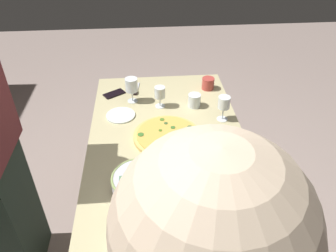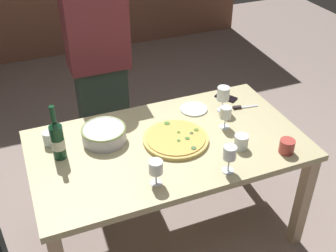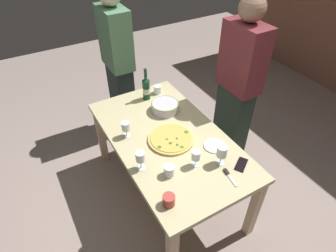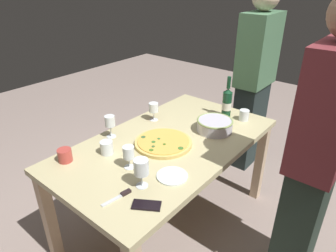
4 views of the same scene
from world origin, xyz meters
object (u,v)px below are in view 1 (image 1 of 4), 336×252
wine_bottle (155,219)px  wine_glass_by_bottle (132,86)px  side_plate (121,115)px  wine_glass_far_right (224,104)px  dining_table (168,155)px  cup_spare (120,241)px  pizza (168,136)px  serving_bowl (139,182)px  wine_glass_near_pizza (160,93)px  cup_ceramic (194,100)px  wine_glass_far_left (230,148)px  cup_amber (208,83)px  cell_phone (114,94)px  pizza_knife (136,90)px

wine_bottle → wine_glass_by_bottle: bearing=5.2°
side_plate → wine_glass_far_right: bearing=-98.1°
dining_table → cup_spare: cup_spare is taller
pizza → serving_bowl: 0.42m
pizza → wine_bottle: 0.68m
wine_glass_near_pizza → side_plate: size_ratio=0.79×
cup_ceramic → wine_glass_far_left: bearing=-170.0°
cup_amber → cell_phone: (-0.03, 0.66, -0.04)m
wine_bottle → pizza_knife: wine_bottle is taller
wine_glass_far_left → cup_amber: wine_glass_far_left is taller
pizza → cup_spare: cup_spare is taller
cup_amber → cup_ceramic: 0.26m
side_plate → cell_phone: bearing=11.2°
dining_table → cup_ceramic: size_ratio=18.43×
pizza → wine_glass_by_bottle: wine_glass_by_bottle is taller
serving_bowl → wine_glass_far_right: 0.75m
wine_glass_near_pizza → pizza_knife: wine_glass_near_pizza is taller
wine_glass_far_right → cup_amber: wine_glass_far_right is taller
pizza → cup_spare: size_ratio=4.64×
wine_glass_near_pizza → cell_phone: bearing=59.9°
dining_table → wine_glass_far_right: 0.46m
wine_bottle → cup_ceramic: size_ratio=3.84×
wine_glass_near_pizza → dining_table: bearing=-177.1°
wine_glass_far_right → wine_glass_by_bottle: bearing=64.9°
wine_glass_far_right → wine_bottle: bearing=150.7°
wine_glass_by_bottle → wine_glass_far_left: bearing=-142.4°
cup_spare → wine_glass_near_pizza: bearing=-12.4°
pizza → side_plate: bearing=48.7°
serving_bowl → cell_phone: bearing=10.4°
pizza → cup_ceramic: bearing=-32.0°
serving_bowl → side_plate: bearing=10.0°
wine_glass_near_pizza → cup_spare: size_ratio=1.71×
cup_spare → cell_phone: (1.20, 0.08, -0.04)m
wine_bottle → cup_ceramic: (0.98, -0.31, -0.08)m
serving_bowl → cup_spare: serving_bowl is taller
wine_glass_by_bottle → cell_phone: wine_glass_by_bottle is taller
serving_bowl → cell_phone: (0.90, 0.17, -0.04)m
wine_glass_far_right → pizza_knife: wine_glass_far_right is taller
pizza → serving_bowl: size_ratio=1.48×
cup_spare → cup_ceramic: bearing=-23.9°
pizza → cell_phone: 0.61m
pizza → cell_phone: pizza is taller
serving_bowl → cup_amber: (0.93, -0.50, -0.01)m
wine_glass_by_bottle → pizza: bearing=-153.8°
cup_amber → wine_glass_by_bottle: bearing=103.2°
pizza_knife → cup_amber: bearing=-91.1°
wine_glass_far_right → cup_spare: 1.04m
wine_glass_by_bottle → cup_ceramic: wine_glass_by_bottle is taller
pizza → wine_glass_near_pizza: 0.35m
dining_table → cell_phone: (0.56, 0.33, 0.10)m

